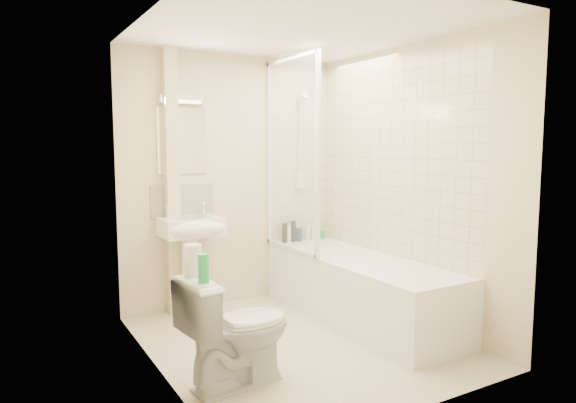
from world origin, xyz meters
TOP-DOWN VIEW (x-y plane):
  - floor at (0.00, 0.00)m, footprint 2.50×2.50m
  - wall_back at (0.00, 1.25)m, footprint 2.20×0.02m
  - wall_left at (-1.10, 0.00)m, footprint 0.02×2.50m
  - wall_right at (1.10, 0.00)m, footprint 0.02×2.50m
  - ceiling at (0.00, 0.00)m, footprint 2.20×2.50m
  - tile_back at (0.75, 1.24)m, footprint 0.70×0.01m
  - tile_right at (1.09, 0.20)m, footprint 0.01×2.10m
  - pipe_boxing at (-0.62, 1.19)m, footprint 0.12×0.12m
  - splashback at (-0.50, 1.24)m, footprint 0.60×0.02m
  - mirror at (-0.50, 1.24)m, footprint 0.46×0.01m
  - strip_light at (-0.50, 1.22)m, footprint 0.42×0.07m
  - bathtub at (0.75, 0.20)m, footprint 0.70×2.10m
  - shower_screen at (0.40, 0.80)m, footprint 0.04×0.92m
  - shower_fixture at (0.75, 1.19)m, footprint 0.10×0.16m
  - pedestal_sink at (-0.50, 1.01)m, footprint 0.53×0.49m
  - bottle_black_a at (0.54, 1.16)m, footprint 0.05×0.05m
  - bottle_white_a at (0.58, 1.16)m, footprint 0.05×0.05m
  - bottle_black_b at (0.64, 1.16)m, footprint 0.05×0.05m
  - bottle_blue at (0.71, 1.16)m, footprint 0.06×0.06m
  - bottle_cream at (0.82, 1.16)m, footprint 0.06×0.06m
  - bottle_white_b at (0.89, 1.16)m, footprint 0.05×0.05m
  - bottle_green at (0.98, 1.16)m, footprint 0.07×0.07m
  - toilet at (-0.72, -0.42)m, footprint 0.58×0.82m
  - toilet_roll_lower at (-0.98, -0.34)m, footprint 0.12×0.12m
  - toilet_roll_upper at (-0.98, -0.36)m, footprint 0.11×0.11m
  - green_bottle at (-0.98, -0.54)m, footprint 0.06×0.06m

SIDE VIEW (x-z plane):
  - floor at x=0.00m, z-range 0.00..0.00m
  - bathtub at x=0.75m, z-range 0.01..0.56m
  - toilet at x=-0.72m, z-range 0.00..0.74m
  - bottle_green at x=0.98m, z-range 0.55..0.64m
  - bottle_blue at x=0.71m, z-range 0.55..0.68m
  - bottle_white_b at x=0.89m, z-range 0.55..0.71m
  - bottle_cream at x=0.82m, z-range 0.55..0.71m
  - bottle_white_a at x=0.58m, z-range 0.55..0.72m
  - bottle_black_a at x=0.54m, z-range 0.55..0.75m
  - bottle_black_b at x=0.64m, z-range 0.55..0.77m
  - pedestal_sink at x=-0.50m, z-range 0.21..1.23m
  - toilet_roll_lower at x=-0.98m, z-range 0.74..0.83m
  - green_bottle at x=-0.98m, z-range 0.74..0.91m
  - toilet_roll_upper at x=-0.98m, z-range 0.83..0.93m
  - splashback at x=-0.50m, z-range 0.88..1.18m
  - wall_back at x=0.00m, z-range 0.00..2.40m
  - wall_left at x=-1.10m, z-range 0.00..2.40m
  - wall_right at x=1.10m, z-range 0.00..2.40m
  - pipe_boxing at x=-0.62m, z-range 0.00..2.40m
  - tile_back at x=0.75m, z-range 0.55..2.30m
  - tile_right at x=1.09m, z-range 0.55..2.30m
  - shower_screen at x=0.40m, z-range 0.55..2.35m
  - shower_fixture at x=0.75m, z-range 1.05..2.04m
  - mirror at x=-0.50m, z-range 1.28..1.88m
  - strip_light at x=-0.50m, z-range 1.92..1.98m
  - ceiling at x=0.00m, z-range 2.39..2.41m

